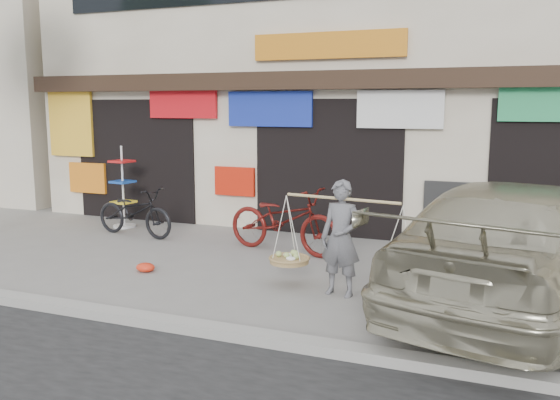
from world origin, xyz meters
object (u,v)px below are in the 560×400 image
at_px(bike_2, 284,220).
at_px(display_rack, 123,195).
at_px(street_vendor, 341,243).
at_px(suv, 520,244).
at_px(bike_0, 135,212).

xyz_separation_m(bike_2, display_rack, (-3.96, 0.78, 0.11)).
distance_m(street_vendor, suv, 2.31).
bearing_deg(suv, bike_2, -7.45).
relative_size(bike_0, display_rack, 1.07).
relative_size(suv, display_rack, 3.45).
relative_size(street_vendor, bike_2, 0.97).
height_order(bike_0, bike_2, bike_2).
bearing_deg(suv, bike_0, 0.71).
height_order(bike_2, suv, suv).
relative_size(street_vendor, bike_0, 1.15).
bearing_deg(street_vendor, display_rack, 162.02).
xyz_separation_m(suv, display_rack, (-7.81, 2.26, -0.11)).
distance_m(bike_0, suv, 7.27).
bearing_deg(bike_2, street_vendor, -129.63).
xyz_separation_m(bike_2, suv, (3.85, -1.48, 0.23)).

